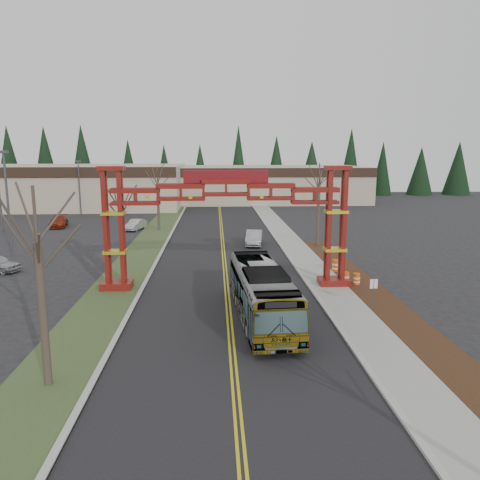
{
  "coord_description": "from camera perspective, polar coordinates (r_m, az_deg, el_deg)",
  "views": [
    {
      "loc": [
        -0.78,
        -15.3,
        9.86
      ],
      "look_at": [
        0.88,
        15.74,
        4.0
      ],
      "focal_mm": 35.0,
      "sensor_mm": 36.0,
      "label": 1
    }
  ],
  "objects": [
    {
      "name": "curb_right",
      "position": [
        42.05,
        6.52,
        -2.85
      ],
      "size": [
        0.3,
        110.0,
        0.15
      ],
      "primitive_type": "cube",
      "color": "#AAAAA5",
      "rests_on": "ground"
    },
    {
      "name": "curb_left",
      "position": [
        41.82,
        -10.36,
        -3.03
      ],
      "size": [
        0.3,
        110.0,
        0.15
      ],
      "primitive_type": "cube",
      "color": "#AAAAA5",
      "rests_on": "ground"
    },
    {
      "name": "barrel_mid",
      "position": [
        36.04,
        12.72,
        -4.62
      ],
      "size": [
        0.55,
        0.55,
        1.02
      ],
      "color": "#E9550C",
      "rests_on": "ground"
    },
    {
      "name": "grass_median",
      "position": [
        42.1,
        -12.86,
        -3.08
      ],
      "size": [
        4.0,
        110.0,
        0.08
      ],
      "primitive_type": "cube",
      "color": "#384A25",
      "rests_on": "ground"
    },
    {
      "name": "retail_building_east",
      "position": [
        96.07,
        3.42,
        6.87
      ],
      "size": [
        38.0,
        20.3,
        7.0
      ],
      "color": "#B7A58C",
      "rests_on": "ground"
    },
    {
      "name": "bare_tree_median_far",
      "position": [
        60.2,
        -10.01,
        6.72
      ],
      "size": [
        3.31,
        3.31,
        8.1
      ],
      "color": "#382D26",
      "rests_on": "ground"
    },
    {
      "name": "bare_tree_median_mid",
      "position": [
        36.55,
        -14.46,
        3.81
      ],
      "size": [
        3.1,
        3.1,
        7.79
      ],
      "color": "#382D26",
      "rests_on": "ground"
    },
    {
      "name": "bare_tree_right_far",
      "position": [
        49.43,
        9.61,
        6.64
      ],
      "size": [
        3.32,
        3.32,
        8.75
      ],
      "color": "#382D26",
      "rests_on": "ground"
    },
    {
      "name": "barrel_south",
      "position": [
        36.07,
        14.01,
        -4.71
      ],
      "size": [
        0.52,
        0.52,
        0.96
      ],
      "color": "#E9550C",
      "rests_on": "ground"
    },
    {
      "name": "retail_building_west",
      "position": [
        92.22,
        -21.65,
        6.14
      ],
      "size": [
        46.0,
        22.3,
        7.5
      ],
      "color": "#B7A58C",
      "rests_on": "ground"
    },
    {
      "name": "sidewalk_right",
      "position": [
        42.31,
        8.46,
        -2.81
      ],
      "size": [
        2.6,
        110.0,
        0.14
      ],
      "primitive_type": "cube",
      "color": "gray",
      "rests_on": "ground"
    },
    {
      "name": "silver_sedan",
      "position": [
        50.24,
        1.72,
        0.26
      ],
      "size": [
        2.23,
        4.91,
        1.56
      ],
      "primitive_type": "imported",
      "rotation": [
        0.0,
        0.0,
        -0.12
      ],
      "color": "#A5A8AD",
      "rests_on": "ground"
    },
    {
      "name": "road",
      "position": [
        41.49,
        -1.89,
        -3.06
      ],
      "size": [
        12.0,
        110.0,
        0.02
      ],
      "primitive_type": "cube",
      "color": "black",
      "rests_on": "ground"
    },
    {
      "name": "parked_car_mid_a",
      "position": [
        66.95,
        -21.23,
        2.11
      ],
      "size": [
        2.92,
        5.32,
        1.46
      ],
      "primitive_type": "imported",
      "rotation": [
        0.0,
        0.0,
        0.18
      ],
      "color": "maroon",
      "rests_on": "ground"
    },
    {
      "name": "conifer_treeline",
      "position": [
        107.36,
        -2.53,
        8.87
      ],
      "size": [
        116.1,
        5.6,
        13.0
      ],
      "color": "black",
      "rests_on": "ground"
    },
    {
      "name": "bare_tree_median_near",
      "position": [
        20.62,
        -23.49,
        -0.38
      ],
      "size": [
        3.48,
        3.48,
        8.56
      ],
      "color": "#382D26",
      "rests_on": "ground"
    },
    {
      "name": "lane_line_right",
      "position": [
        41.49,
        -1.73,
        -3.04
      ],
      "size": [
        0.12,
        100.0,
        0.01
      ],
      "primitive_type": "cube",
      "color": "gold",
      "rests_on": "road"
    },
    {
      "name": "gateway_arch",
      "position": [
        33.54,
        -1.71,
        4.04
      ],
      "size": [
        18.2,
        1.6,
        8.9
      ],
      "color": "#580F0B",
      "rests_on": "ground"
    },
    {
      "name": "barrel_north",
      "position": [
        39.64,
        11.58,
        -3.14
      ],
      "size": [
        0.58,
        0.58,
        1.08
      ],
      "color": "#E9550C",
      "rests_on": "ground"
    },
    {
      "name": "light_pole_near",
      "position": [
        49.17,
        -26.51,
        4.81
      ],
      "size": [
        0.87,
        0.43,
        10.01
      ],
      "color": "#3F3F44",
      "rests_on": "ground"
    },
    {
      "name": "landscape_strip",
      "position": [
        29.27,
        19.46,
        -9.51
      ],
      "size": [
        2.6,
        50.0,
        0.12
      ],
      "primitive_type": "cube",
      "color": "#321A10",
      "rests_on": "ground"
    },
    {
      "name": "ground",
      "position": [
        18.22,
        -0.12,
        -22.08
      ],
      "size": [
        200.0,
        200.0,
        0.0
      ],
      "primitive_type": "plane",
      "color": "black",
      "rests_on": "ground"
    },
    {
      "name": "parked_car_far_a",
      "position": [
        61.46,
        -12.6,
        1.83
      ],
      "size": [
        2.51,
        4.36,
        1.36
      ],
      "primitive_type": "imported",
      "rotation": [
        0.0,
        0.0,
        -0.28
      ],
      "color": "#B8B8C0",
      "rests_on": "ground"
    },
    {
      "name": "transit_bus",
      "position": [
        27.97,
        2.69,
        -6.48
      ],
      "size": [
        3.43,
        11.72,
        3.22
      ],
      "primitive_type": "imported",
      "rotation": [
        0.0,
        0.0,
        0.06
      ],
      "color": "#B2B5BA",
      "rests_on": "ground"
    },
    {
      "name": "lane_line_left",
      "position": [
        41.49,
        -2.06,
        -3.04
      ],
      "size": [
        0.12,
        100.0,
        0.01
      ],
      "primitive_type": "cube",
      "color": "gold",
      "rests_on": "road"
    },
    {
      "name": "street_sign",
      "position": [
        30.23,
        15.96,
        -5.73
      ],
      "size": [
        0.49,
        0.06,
        2.13
      ],
      "color": "#3F3F44",
      "rests_on": "ground"
    },
    {
      "name": "light_pole_far",
      "position": [
        78.82,
        -19.0,
        6.53
      ],
      "size": [
        0.74,
        0.37,
        8.54
      ],
      "color": "#3F3F44",
      "rests_on": "ground"
    }
  ]
}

